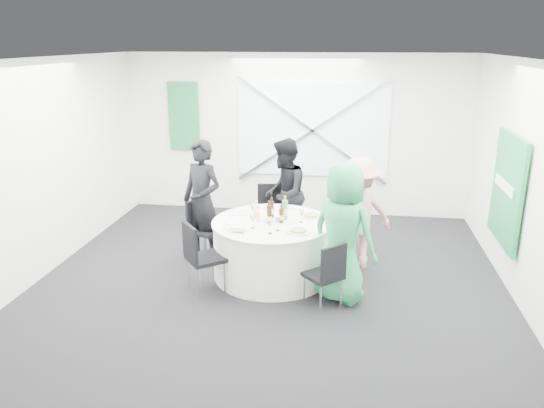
# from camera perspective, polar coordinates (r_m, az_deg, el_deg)

# --- Properties ---
(floor) EXTENTS (6.00, 6.00, 0.00)m
(floor) POSITION_cam_1_polar(r_m,az_deg,el_deg) (6.95, -0.24, -8.38)
(floor) COLOR black
(floor) RESTS_ON ground
(ceiling) EXTENTS (6.00, 6.00, 0.00)m
(ceiling) POSITION_cam_1_polar(r_m,az_deg,el_deg) (6.26, -0.28, 15.35)
(ceiling) COLOR white
(ceiling) RESTS_ON wall_back
(wall_back) EXTENTS (6.00, 0.00, 6.00)m
(wall_back) POSITION_cam_1_polar(r_m,az_deg,el_deg) (9.38, 2.53, 7.41)
(wall_back) COLOR silver
(wall_back) RESTS_ON floor
(wall_front) EXTENTS (6.00, 0.00, 6.00)m
(wall_front) POSITION_cam_1_polar(r_m,az_deg,el_deg) (3.70, -7.38, -8.78)
(wall_front) COLOR silver
(wall_front) RESTS_ON floor
(wall_left) EXTENTS (0.00, 6.00, 6.00)m
(wall_left) POSITION_cam_1_polar(r_m,az_deg,el_deg) (7.52, -23.54, 3.46)
(wall_left) COLOR silver
(wall_left) RESTS_ON floor
(wall_right) EXTENTS (0.00, 6.00, 6.00)m
(wall_right) POSITION_cam_1_polar(r_m,az_deg,el_deg) (6.72, 25.94, 1.63)
(wall_right) COLOR silver
(wall_right) RESTS_ON floor
(window_panel) EXTENTS (2.60, 0.03, 1.60)m
(window_panel) POSITION_cam_1_polar(r_m,az_deg,el_deg) (9.30, 4.37, 7.92)
(window_panel) COLOR silver
(window_panel) RESTS_ON wall_back
(window_brace_a) EXTENTS (2.63, 0.05, 1.84)m
(window_brace_a) POSITION_cam_1_polar(r_m,az_deg,el_deg) (9.26, 4.35, 7.88)
(window_brace_a) COLOR silver
(window_brace_a) RESTS_ON window_panel
(window_brace_b) EXTENTS (2.63, 0.05, 1.84)m
(window_brace_b) POSITION_cam_1_polar(r_m,az_deg,el_deg) (9.26, 4.35, 7.88)
(window_brace_b) COLOR silver
(window_brace_b) RESTS_ON window_panel
(green_banner) EXTENTS (0.55, 0.04, 1.20)m
(green_banner) POSITION_cam_1_polar(r_m,az_deg,el_deg) (9.69, -9.48, 9.32)
(green_banner) COLOR #167136
(green_banner) RESTS_ON wall_back
(green_sign) EXTENTS (0.05, 1.20, 1.40)m
(green_sign) POSITION_cam_1_polar(r_m,az_deg,el_deg) (7.31, 23.97, 1.41)
(green_sign) COLOR #18843F
(green_sign) RESTS_ON wall_right
(banquet_table) EXTENTS (1.56, 1.56, 0.76)m
(banquet_table) POSITION_cam_1_polar(r_m,az_deg,el_deg) (6.98, 0.00, -4.86)
(banquet_table) COLOR white
(banquet_table) RESTS_ON floor
(chair_back) EXTENTS (0.47, 0.48, 0.90)m
(chair_back) POSITION_cam_1_polar(r_m,az_deg,el_deg) (8.09, -0.17, -0.57)
(chair_back) COLOR black
(chair_back) RESTS_ON floor
(chair_back_left) EXTENTS (0.51, 0.51, 0.84)m
(chair_back_left) POSITION_cam_1_polar(r_m,az_deg,el_deg) (7.61, -7.62, -2.20)
(chair_back_left) COLOR black
(chair_back_left) RESTS_ON floor
(chair_back_right) EXTENTS (0.59, 0.59, 0.92)m
(chair_back_right) POSITION_cam_1_polar(r_m,az_deg,el_deg) (7.63, 7.82, -1.78)
(chair_back_right) COLOR black
(chair_back_right) RESTS_ON floor
(chair_front_right) EXTENTS (0.53, 0.53, 0.82)m
(chair_front_right) POSITION_cam_1_polar(r_m,az_deg,el_deg) (6.13, 5.97, -7.25)
(chair_front_right) COLOR black
(chair_front_right) RESTS_ON floor
(chair_front_left) EXTENTS (0.59, 0.59, 0.92)m
(chair_front_left) POSITION_cam_1_polar(r_m,az_deg,el_deg) (6.51, -7.83, -5.23)
(chair_front_left) COLOR black
(chair_front_left) RESTS_ON floor
(person_man_back_left) EXTENTS (0.74, 0.63, 1.71)m
(person_man_back_left) POSITION_cam_1_polar(r_m,az_deg,el_deg) (7.47, -7.52, 0.36)
(person_man_back_left) COLOR black
(person_man_back_left) RESTS_ON floor
(person_man_back) EXTENTS (0.45, 0.81, 1.64)m
(person_man_back) POSITION_cam_1_polar(r_m,az_deg,el_deg) (7.85, 1.31, 1.11)
(person_man_back) COLOR black
(person_man_back) RESTS_ON floor
(person_woman_pink) EXTENTS (1.10, 0.81, 1.54)m
(person_woman_pink) POSITION_cam_1_polar(r_m,az_deg,el_deg) (7.20, 9.18, -1.07)
(person_woman_pink) COLOR #CB8385
(person_woman_pink) RESTS_ON floor
(person_woman_green) EXTENTS (0.98, 0.87, 1.69)m
(person_woman_green) POSITION_cam_1_polar(r_m,az_deg,el_deg) (6.26, 7.65, -3.14)
(person_woman_green) COLOR #2A9A58
(person_woman_green) RESTS_ON floor
(plate_back) EXTENTS (0.26, 0.26, 0.01)m
(plate_back) POSITION_cam_1_polar(r_m,az_deg,el_deg) (7.36, 1.02, -0.46)
(plate_back) COLOR silver
(plate_back) RESTS_ON banquet_table
(plate_back_left) EXTENTS (0.26, 0.26, 0.01)m
(plate_back_left) POSITION_cam_1_polar(r_m,az_deg,el_deg) (7.18, -3.66, -0.95)
(plate_back_left) COLOR silver
(plate_back_left) RESTS_ON banquet_table
(plate_back_right) EXTENTS (0.28, 0.28, 0.04)m
(plate_back_right) POSITION_cam_1_polar(r_m,az_deg,el_deg) (7.03, 4.15, -1.29)
(plate_back_right) COLOR silver
(plate_back_right) RESTS_ON banquet_table
(plate_front_right) EXTENTS (0.29, 0.29, 0.04)m
(plate_front_right) POSITION_cam_1_polar(r_m,az_deg,el_deg) (6.48, 2.87, -2.91)
(plate_front_right) COLOR silver
(plate_front_right) RESTS_ON banquet_table
(plate_front_left) EXTENTS (0.24, 0.24, 0.01)m
(plate_front_left) POSITION_cam_1_polar(r_m,az_deg,el_deg) (6.63, -4.26, -2.55)
(plate_front_left) COLOR silver
(plate_front_left) RESTS_ON banquet_table
(napkin) EXTENTS (0.18, 0.12, 0.05)m
(napkin) POSITION_cam_1_polar(r_m,az_deg,el_deg) (6.51, -3.69, -2.62)
(napkin) COLOR white
(napkin) RESTS_ON plate_front_left
(beer_bottle_a) EXTENTS (0.06, 0.06, 0.27)m
(beer_bottle_a) POSITION_cam_1_polar(r_m,az_deg,el_deg) (6.84, -0.35, -1.00)
(beer_bottle_a) COLOR #3C210A
(beer_bottle_a) RESTS_ON banquet_table
(beer_bottle_b) EXTENTS (0.06, 0.06, 0.28)m
(beer_bottle_b) POSITION_cam_1_polar(r_m,az_deg,el_deg) (6.98, -0.04, -0.61)
(beer_bottle_b) COLOR #3C210A
(beer_bottle_b) RESTS_ON banquet_table
(beer_bottle_c) EXTENTS (0.06, 0.06, 0.24)m
(beer_bottle_c) POSITION_cam_1_polar(r_m,az_deg,el_deg) (6.79, 1.01, -1.28)
(beer_bottle_c) COLOR #3C210A
(beer_bottle_c) RESTS_ON banquet_table
(beer_bottle_d) EXTENTS (0.06, 0.06, 0.25)m
(beer_bottle_d) POSITION_cam_1_polar(r_m,az_deg,el_deg) (6.73, -0.27, -1.43)
(beer_bottle_d) COLOR #3C210A
(beer_bottle_d) RESTS_ON banquet_table
(green_water_bottle) EXTENTS (0.08, 0.08, 0.32)m
(green_water_bottle) POSITION_cam_1_polar(r_m,az_deg,el_deg) (6.90, 1.40, -0.64)
(green_water_bottle) COLOR green
(green_water_bottle) RESTS_ON banquet_table
(clear_water_bottle) EXTENTS (0.08, 0.08, 0.28)m
(clear_water_bottle) POSITION_cam_1_polar(r_m,az_deg,el_deg) (6.83, -1.69, -1.02)
(clear_water_bottle) COLOR white
(clear_water_bottle) RESTS_ON banquet_table
(wine_glass_a) EXTENTS (0.07, 0.07, 0.17)m
(wine_glass_a) POSITION_cam_1_polar(r_m,az_deg,el_deg) (6.49, 0.60, -1.86)
(wine_glass_a) COLOR white
(wine_glass_a) RESTS_ON banquet_table
(wine_glass_b) EXTENTS (0.07, 0.07, 0.17)m
(wine_glass_b) POSITION_cam_1_polar(r_m,az_deg,el_deg) (6.58, -2.11, -1.59)
(wine_glass_b) COLOR white
(wine_glass_b) RESTS_ON banquet_table
(wine_glass_c) EXTENTS (0.07, 0.07, 0.17)m
(wine_glass_c) POSITION_cam_1_polar(r_m,az_deg,el_deg) (7.03, -2.08, -0.33)
(wine_glass_c) COLOR white
(wine_glass_c) RESTS_ON banquet_table
(wine_glass_d) EXTENTS (0.07, 0.07, 0.17)m
(wine_glass_d) POSITION_cam_1_polar(r_m,az_deg,el_deg) (6.40, -0.22, -2.12)
(wine_glass_d) COLOR white
(wine_glass_d) RESTS_ON banquet_table
(wine_glass_e) EXTENTS (0.07, 0.07, 0.17)m
(wine_glass_e) POSITION_cam_1_polar(r_m,az_deg,el_deg) (6.80, 3.18, -0.96)
(wine_glass_e) COLOR white
(wine_glass_e) RESTS_ON banquet_table
(fork_a) EXTENTS (0.15, 0.02, 0.01)m
(fork_a) POSITION_cam_1_polar(r_m,az_deg,el_deg) (7.34, 1.98, -0.56)
(fork_a) COLOR silver
(fork_a) RESTS_ON banquet_table
(knife_a) EXTENTS (0.15, 0.03, 0.01)m
(knife_a) POSITION_cam_1_polar(r_m,az_deg,el_deg) (7.38, -0.98, -0.45)
(knife_a) COLOR silver
(knife_a) RESTS_ON banquet_table
(fork_b) EXTENTS (0.11, 0.12, 0.01)m
(fork_b) POSITION_cam_1_polar(r_m,az_deg,el_deg) (6.73, -4.75, -2.31)
(fork_b) COLOR silver
(fork_b) RESTS_ON banquet_table
(knife_b) EXTENTS (0.11, 0.12, 0.01)m
(knife_b) POSITION_cam_1_polar(r_m,az_deg,el_deg) (6.44, -3.35, -3.17)
(knife_b) COLOR silver
(knife_b) RESTS_ON banquet_table
(fork_c) EXTENTS (0.09, 0.14, 0.01)m
(fork_c) POSITION_cam_1_polar(r_m,az_deg,el_deg) (7.30, -2.59, -0.67)
(fork_c) COLOR silver
(fork_c) RESTS_ON banquet_table
(knife_c) EXTENTS (0.10, 0.13, 0.01)m
(knife_c) POSITION_cam_1_polar(r_m,az_deg,el_deg) (7.10, -4.20, -1.23)
(knife_c) COLOR silver
(knife_c) RESTS_ON banquet_table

